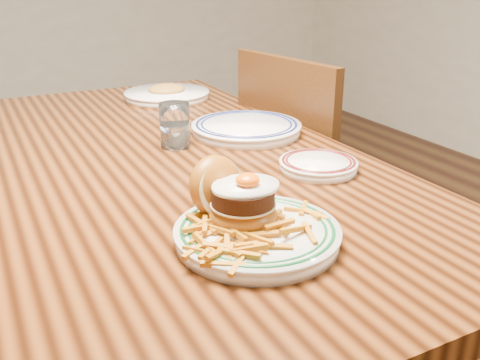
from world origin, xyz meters
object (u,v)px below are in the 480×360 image
main_plate (250,219)px  side_plate (318,164)px  chair_right (311,187)px  table (168,189)px

main_plate → side_plate: size_ratio=1.68×
chair_right → main_plate: 0.91m
chair_right → main_plate: chair_right is taller
table → side_plate: bearing=-44.7°
main_plate → table: bearing=70.5°
table → main_plate: size_ratio=5.61×
chair_right → side_plate: (-0.30, -0.44, 0.27)m
chair_right → side_plate: 0.59m
table → main_plate: main_plate is taller
chair_right → side_plate: bearing=47.8°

